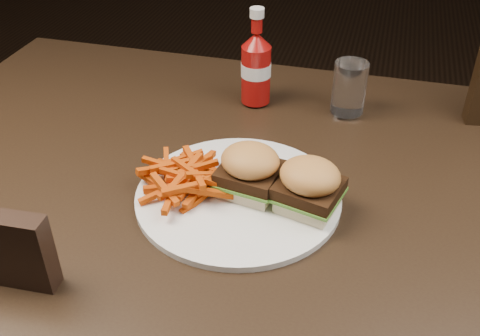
% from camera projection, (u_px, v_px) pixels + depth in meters
% --- Properties ---
extents(dining_table, '(1.20, 0.80, 0.04)m').
position_uv_depth(dining_table, '(230.00, 176.00, 0.93)').
color(dining_table, black).
rests_on(dining_table, ground).
extents(plate, '(0.31, 0.31, 0.01)m').
position_uv_depth(plate, '(238.00, 196.00, 0.85)').
color(plate, white).
rests_on(plate, dining_table).
extents(sandwich_half_a, '(0.09, 0.08, 0.02)m').
position_uv_depth(sandwich_half_a, '(250.00, 186.00, 0.84)').
color(sandwich_half_a, '#F8E5C0').
rests_on(sandwich_half_a, plate).
extents(sandwich_half_b, '(0.09, 0.09, 0.02)m').
position_uv_depth(sandwich_half_b, '(308.00, 201.00, 0.81)').
color(sandwich_half_b, beige).
rests_on(sandwich_half_b, plate).
extents(fries_pile, '(0.13, 0.13, 0.05)m').
position_uv_depth(fries_pile, '(188.00, 175.00, 0.85)').
color(fries_pile, '#AD3A0B').
rests_on(fries_pile, plate).
extents(ketchup_bottle, '(0.07, 0.07, 0.11)m').
position_uv_depth(ketchup_bottle, '(256.00, 74.00, 1.06)').
color(ketchup_bottle, '#970D0B').
rests_on(ketchup_bottle, dining_table).
extents(tumbler, '(0.08, 0.08, 0.10)m').
position_uv_depth(tumbler, '(349.00, 88.00, 1.03)').
color(tumbler, white).
rests_on(tumbler, dining_table).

